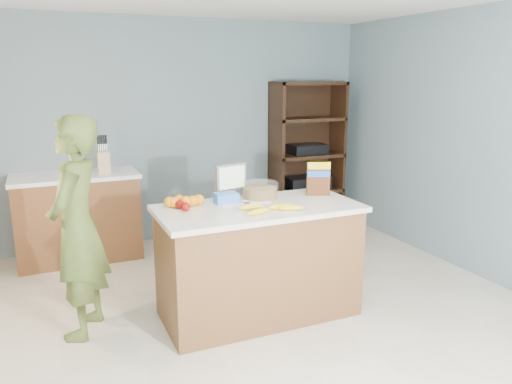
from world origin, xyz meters
name	(u,v)px	position (x,y,z in m)	size (l,w,h in m)	color
floor	(275,330)	(0.00, 0.00, 0.00)	(4.50, 5.00, 0.02)	beige
walls	(277,110)	(0.00, 0.00, 1.65)	(4.52, 5.02, 2.51)	slate
counter_peninsula	(259,265)	(0.00, 0.30, 0.42)	(1.56, 0.76, 0.90)	brown
back_cabinet	(78,217)	(-1.20, 2.20, 0.45)	(1.24, 0.62, 0.90)	brown
shelving_unit	(305,158)	(1.55, 2.35, 0.86)	(0.90, 0.40, 1.80)	black
person	(77,228)	(-1.31, 0.57, 0.81)	(0.59, 0.39, 1.62)	#4C5D25
knife_block	(104,162)	(-0.92, 2.13, 1.02)	(0.12, 0.10, 0.31)	tan
envelopes	(247,203)	(-0.05, 0.41, 0.90)	(0.42, 0.19, 0.00)	white
bananas	(270,208)	(0.02, 0.14, 0.92)	(0.46, 0.23, 0.04)	yellow
apples	(183,206)	(-0.56, 0.42, 0.93)	(0.09, 0.16, 0.07)	maroon
oranges	(183,201)	(-0.53, 0.52, 0.94)	(0.31, 0.15, 0.08)	orange
blue_carton	(226,198)	(-0.19, 0.49, 0.94)	(0.18, 0.12, 0.08)	blue
salad_bowl	(260,191)	(0.11, 0.53, 0.96)	(0.30, 0.30, 0.13)	#267219
tv	(231,179)	(-0.10, 0.63, 1.06)	(0.28, 0.12, 0.28)	silver
cereal_box	(318,176)	(0.60, 0.44, 1.07)	(0.20, 0.14, 0.28)	#592B14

